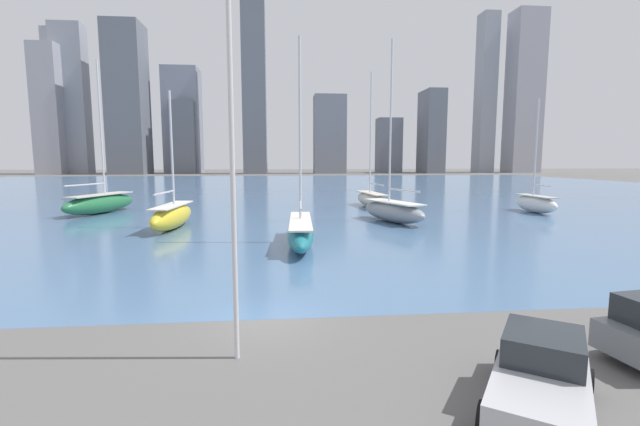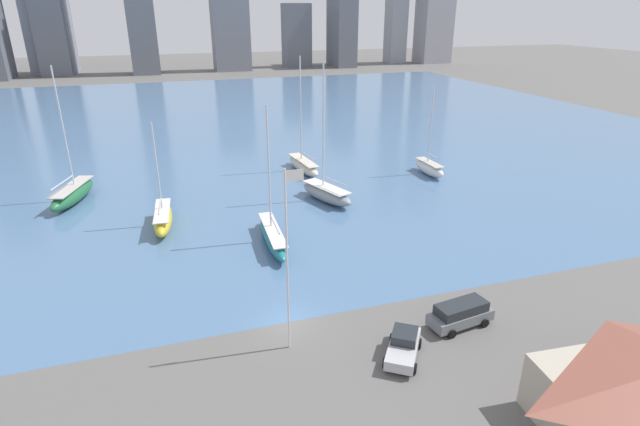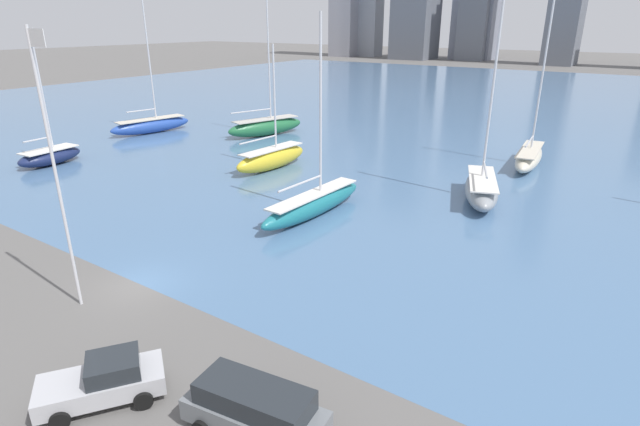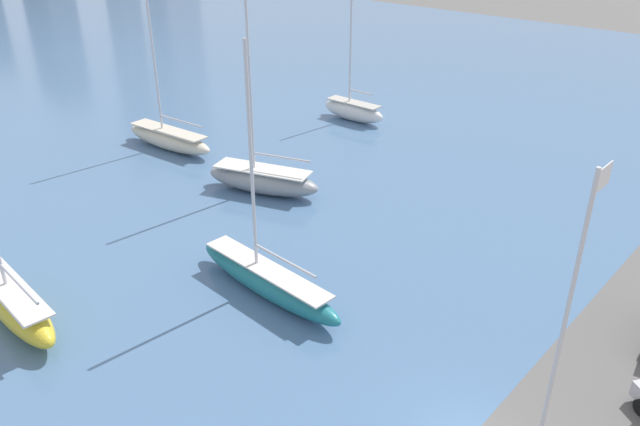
# 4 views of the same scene
# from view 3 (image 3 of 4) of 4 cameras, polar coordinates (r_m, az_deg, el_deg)

# --- Properties ---
(ground_plane) EXTENTS (500.00, 500.00, 0.00)m
(ground_plane) POSITION_cam_3_polar(r_m,az_deg,el_deg) (28.10, -19.84, -7.68)
(ground_plane) COLOR #605E5B
(harbor_water) EXTENTS (180.00, 140.00, 0.00)m
(harbor_water) POSITION_cam_3_polar(r_m,az_deg,el_deg) (87.32, 20.38, 11.26)
(harbor_water) COLOR #4C7099
(harbor_water) RESTS_ON ground_plane
(flag_pole) EXTENTS (1.24, 0.14, 12.81)m
(flag_pole) POSITION_cam_3_polar(r_m,az_deg,el_deg) (24.88, -28.02, 4.57)
(flag_pole) COLOR silver
(flag_pole) RESTS_ON ground_plane
(sailboat_yellow) EXTENTS (2.51, 8.79, 11.11)m
(sailboat_yellow) POSITION_cam_3_polar(r_m,az_deg,el_deg) (46.83, -5.55, 6.29)
(sailboat_yellow) COLOR yellow
(sailboat_yellow) RESTS_ON harbor_water
(sailboat_green) EXTENTS (5.27, 10.38, 15.80)m
(sailboat_green) POSITION_cam_3_polar(r_m,az_deg,el_deg) (61.35, -6.21, 9.84)
(sailboat_green) COLOR #236B3D
(sailboat_green) RESTS_ON harbor_water
(sailboat_teal) EXTENTS (2.22, 10.82, 13.53)m
(sailboat_teal) POSITION_cam_3_polar(r_m,az_deg,el_deg) (35.18, -0.72, 1.16)
(sailboat_teal) COLOR #1E757F
(sailboat_teal) RESTS_ON harbor_water
(sailboat_cream) EXTENTS (2.93, 9.75, 15.79)m
(sailboat_cream) POSITION_cam_3_polar(r_m,az_deg,el_deg) (51.36, 22.79, 5.98)
(sailboat_cream) COLOR beige
(sailboat_cream) RESTS_ON harbor_water
(sailboat_navy) EXTENTS (3.03, 6.47, 11.07)m
(sailboat_navy) POSITION_cam_3_polar(r_m,az_deg,el_deg) (54.74, -28.48, 5.77)
(sailboat_navy) COLOR #19234C
(sailboat_navy) RESTS_ON harbor_water
(sailboat_blue) EXTENTS (4.09, 10.49, 15.82)m
(sailboat_blue) POSITION_cam_3_polar(r_m,az_deg,el_deg) (65.86, -18.75, 9.53)
(sailboat_blue) COLOR #284CA8
(sailboat_blue) RESTS_ON harbor_water
(sailboat_gray) EXTENTS (5.16, 8.94, 16.12)m
(sailboat_gray) POSITION_cam_3_polar(r_m,az_deg,el_deg) (39.95, 17.96, 2.73)
(sailboat_gray) COLOR gray
(sailboat_gray) RESTS_ON harbor_water
(parked_pickup_silver) EXTENTS (3.99, 4.60, 1.71)m
(parked_pickup_silver) POSITION_cam_3_polar(r_m,az_deg,el_deg) (20.45, -23.41, -17.17)
(parked_pickup_silver) COLOR #B7B7BC
(parked_pickup_silver) RESTS_ON ground_plane
(parked_suv_gray) EXTENTS (5.05, 2.61, 1.88)m
(parked_suv_gray) POSITION_cam_3_polar(r_m,az_deg,el_deg) (17.74, -7.45, -21.29)
(parked_suv_gray) COLOR slate
(parked_suv_gray) RESTS_ON ground_plane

